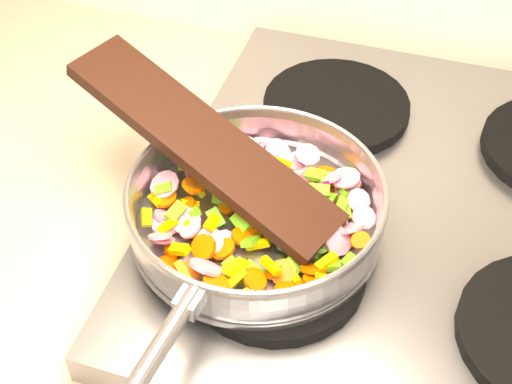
% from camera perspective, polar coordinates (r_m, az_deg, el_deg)
% --- Properties ---
extents(cooktop, '(0.60, 0.60, 0.04)m').
position_cam_1_polar(cooktop, '(0.85, 13.39, -2.19)').
color(cooktop, '#939399').
rests_on(cooktop, counter_top).
extents(grate_fl, '(0.19, 0.19, 0.02)m').
position_cam_1_polar(grate_fl, '(0.74, 1.54, -5.99)').
color(grate_fl, black).
rests_on(grate_fl, cooktop).
extents(grate_bl, '(0.19, 0.19, 0.02)m').
position_cam_1_polar(grate_bl, '(0.94, 6.44, 6.87)').
color(grate_bl, black).
rests_on(grate_bl, cooktop).
extents(saute_pan, '(0.31, 0.48, 0.06)m').
position_cam_1_polar(saute_pan, '(0.74, -0.08, -1.19)').
color(saute_pan, '#9E9EA5').
rests_on(saute_pan, grate_fl).
extents(vegetable_heap, '(0.26, 0.26, 0.05)m').
position_cam_1_polar(vegetable_heap, '(0.76, 0.45, -1.62)').
color(vegetable_heap, '#5BAE15').
rests_on(vegetable_heap, saute_pan).
extents(wooden_spatula, '(0.33, 0.19, 0.10)m').
position_cam_1_polar(wooden_spatula, '(0.76, -4.19, 3.93)').
color(wooden_spatula, black).
rests_on(wooden_spatula, saute_pan).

